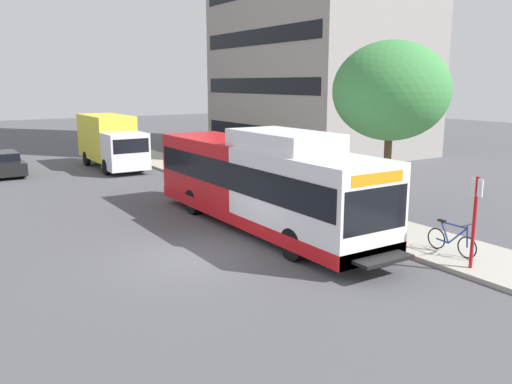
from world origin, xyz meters
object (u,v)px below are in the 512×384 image
parked_car_far_lane (4,164)px  transit_bus (261,182)px  bus_stop_sign_pole (475,216)px  bicycle_parked (452,240)px  street_tree_near_stop (391,91)px  box_truck_background (111,140)px

parked_car_far_lane → transit_bus: bearing=-70.4°
bus_stop_sign_pole → parked_car_far_lane: (-8.66, 24.55, -0.99)m
transit_bus → bicycle_parked: size_ratio=6.96×
transit_bus → street_tree_near_stop: size_ratio=1.86×
transit_bus → street_tree_near_stop: street_tree_near_stop is taller
parked_car_far_lane → box_truck_background: bearing=-9.0°
bus_stop_sign_pole → box_truck_background: box_truck_background is taller
transit_bus → box_truck_background: (-0.24, 16.55, 0.04)m
bus_stop_sign_pole → bicycle_parked: size_ratio=1.48×
bus_stop_sign_pole → street_tree_near_stop: (1.96, 5.13, 3.27)m
street_tree_near_stop → box_truck_background: street_tree_near_stop is taller
street_tree_near_stop → transit_bus: bearing=156.3°
street_tree_near_stop → box_truck_background: (-4.61, 18.46, -3.18)m
bicycle_parked → street_tree_near_stop: bearing=71.5°
bus_stop_sign_pole → street_tree_near_stop: bearing=69.1°
bus_stop_sign_pole → box_truck_background: (-2.66, 23.59, 0.09)m
bicycle_parked → street_tree_near_stop: street_tree_near_stop is taller
bus_stop_sign_pole → parked_car_far_lane: bus_stop_sign_pole is taller
street_tree_near_stop → bus_stop_sign_pole: bearing=-110.9°
parked_car_far_lane → box_truck_background: 6.17m
bus_stop_sign_pole → box_truck_background: 23.74m
parked_car_far_lane → box_truck_background: size_ratio=0.64×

